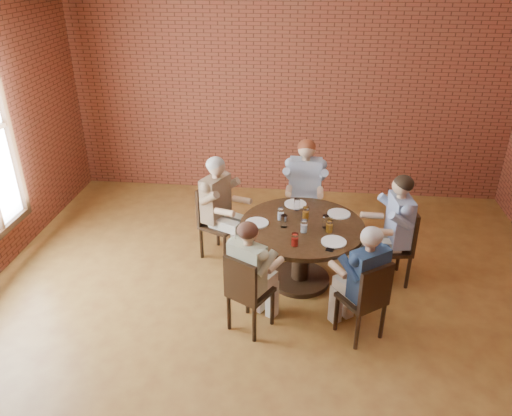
# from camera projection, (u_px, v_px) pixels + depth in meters

# --- Properties ---
(floor) EXTENTS (7.00, 7.00, 0.00)m
(floor) POSITION_uv_depth(u_px,v_px,m) (265.00, 338.00, 4.94)
(floor) COLOR olive
(floor) RESTS_ON ground
(wall_back) EXTENTS (7.00, 0.00, 7.00)m
(wall_back) POSITION_uv_depth(u_px,v_px,m) (288.00, 84.00, 7.26)
(wall_back) COLOR brown
(wall_back) RESTS_ON ground
(dining_table) EXTENTS (1.37, 1.37, 0.75)m
(dining_table) POSITION_uv_depth(u_px,v_px,m) (301.00, 242.00, 5.56)
(dining_table) COLOR black
(dining_table) RESTS_ON floor
(chair_a) EXTENTS (0.47, 0.47, 0.92)m
(chair_a) POSITION_uv_depth(u_px,v_px,m) (398.00, 242.00, 5.62)
(chair_a) COLOR black
(chair_a) RESTS_ON floor
(diner_a) EXTENTS (0.70, 0.60, 1.31)m
(diner_a) POSITION_uv_depth(u_px,v_px,m) (393.00, 230.00, 5.54)
(diner_a) COLOR #3E5DA2
(diner_a) RESTS_ON floor
(chair_b) EXTENTS (0.43, 0.43, 0.94)m
(chair_b) POSITION_uv_depth(u_px,v_px,m) (304.00, 199.00, 6.56)
(chair_b) COLOR black
(chair_b) RESTS_ON floor
(diner_b) EXTENTS (0.54, 0.66, 1.34)m
(diner_b) POSITION_uv_depth(u_px,v_px,m) (305.00, 191.00, 6.41)
(diner_b) COLOR #93A2BB
(diner_b) RESTS_ON floor
(chair_c) EXTENTS (0.55, 0.55, 0.92)m
(chair_c) POSITION_uv_depth(u_px,v_px,m) (215.00, 218.00, 6.12)
(chair_c) COLOR black
(chair_c) RESTS_ON floor
(diner_c) EXTENTS (0.78, 0.73, 1.30)m
(diner_c) POSITION_uv_depth(u_px,v_px,m) (220.00, 209.00, 6.01)
(diner_c) COLOR brown
(diner_c) RESTS_ON floor
(chair_d) EXTENTS (0.51, 0.51, 0.88)m
(chair_d) POSITION_uv_depth(u_px,v_px,m) (246.00, 291.00, 4.84)
(chair_d) COLOR black
(chair_d) RESTS_ON floor
(diner_d) EXTENTS (0.68, 0.72, 1.22)m
(diner_d) POSITION_uv_depth(u_px,v_px,m) (250.00, 277.00, 4.83)
(diner_d) COLOR beige
(diner_d) RESTS_ON floor
(chair_e) EXTENTS (0.53, 0.53, 0.88)m
(chair_e) POSITION_uv_depth(u_px,v_px,m) (367.00, 298.00, 4.73)
(chair_e) COLOR black
(chair_e) RESTS_ON floor
(diner_e) EXTENTS (0.71, 0.74, 1.23)m
(diner_e) POSITION_uv_depth(u_px,v_px,m) (363.00, 283.00, 4.73)
(diner_e) COLOR #1B2D4C
(diner_e) RESTS_ON floor
(plate_a) EXTENTS (0.26, 0.26, 0.01)m
(plate_a) POSITION_uv_depth(u_px,v_px,m) (339.00, 214.00, 5.67)
(plate_a) COLOR white
(plate_a) RESTS_ON dining_table
(plate_b) EXTENTS (0.26, 0.26, 0.01)m
(plate_b) POSITION_uv_depth(u_px,v_px,m) (295.00, 204.00, 5.89)
(plate_b) COLOR white
(plate_b) RESTS_ON dining_table
(plate_c) EXTENTS (0.26, 0.26, 0.01)m
(plate_c) POSITION_uv_depth(u_px,v_px,m) (257.00, 223.00, 5.48)
(plate_c) COLOR white
(plate_c) RESTS_ON dining_table
(plate_d) EXTENTS (0.26, 0.26, 0.01)m
(plate_d) POSITION_uv_depth(u_px,v_px,m) (334.00, 242.00, 5.12)
(plate_d) COLOR white
(plate_d) RESTS_ON dining_table
(glass_a) EXTENTS (0.07, 0.07, 0.14)m
(glass_a) POSITION_uv_depth(u_px,v_px,m) (325.00, 221.00, 5.38)
(glass_a) COLOR white
(glass_a) RESTS_ON dining_table
(glass_b) EXTENTS (0.07, 0.07, 0.14)m
(glass_b) POSITION_uv_depth(u_px,v_px,m) (306.00, 213.00, 5.56)
(glass_b) COLOR white
(glass_b) RESTS_ON dining_table
(glass_c) EXTENTS (0.07, 0.07, 0.14)m
(glass_c) POSITION_uv_depth(u_px,v_px,m) (297.00, 204.00, 5.75)
(glass_c) COLOR white
(glass_c) RESTS_ON dining_table
(glass_d) EXTENTS (0.07, 0.07, 0.14)m
(glass_d) POSITION_uv_depth(u_px,v_px,m) (281.00, 214.00, 5.53)
(glass_d) COLOR white
(glass_d) RESTS_ON dining_table
(glass_e) EXTENTS (0.07, 0.07, 0.14)m
(glass_e) POSITION_uv_depth(u_px,v_px,m) (284.00, 221.00, 5.39)
(glass_e) COLOR white
(glass_e) RESTS_ON dining_table
(glass_f) EXTENTS (0.07, 0.07, 0.14)m
(glass_f) POSITION_uv_depth(u_px,v_px,m) (295.00, 240.00, 5.04)
(glass_f) COLOR white
(glass_f) RESTS_ON dining_table
(glass_g) EXTENTS (0.07, 0.07, 0.14)m
(glass_g) POSITION_uv_depth(u_px,v_px,m) (304.00, 226.00, 5.29)
(glass_g) COLOR white
(glass_g) RESTS_ON dining_table
(glass_h) EXTENTS (0.07, 0.07, 0.14)m
(glass_h) POSITION_uv_depth(u_px,v_px,m) (329.00, 226.00, 5.29)
(glass_h) COLOR white
(glass_h) RESTS_ON dining_table
(smartphone) EXTENTS (0.11, 0.16, 0.01)m
(smartphone) POSITION_uv_depth(u_px,v_px,m) (331.00, 248.00, 5.03)
(smartphone) COLOR black
(smartphone) RESTS_ON dining_table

